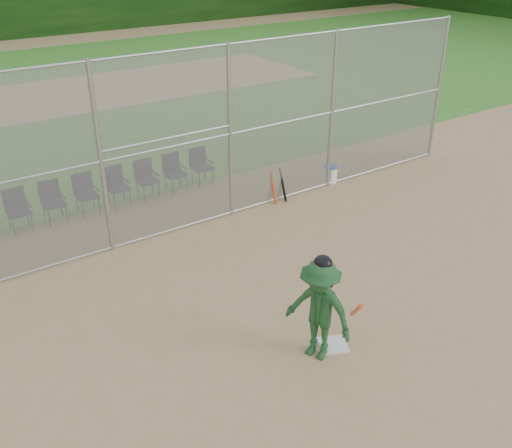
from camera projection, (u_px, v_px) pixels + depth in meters
ground at (340, 340)px, 9.51m from camera, size 100.00×100.00×0.00m
grass_strip at (37, 99)px, 22.68m from camera, size 100.00×100.00×0.00m
dirt_patch_far at (37, 99)px, 22.68m from camera, size 24.00×24.00×0.00m
backstop_fence at (190, 139)px, 12.21m from camera, size 16.09×0.09×4.00m
home_plate at (333, 345)px, 9.38m from camera, size 0.59×0.59×0.02m
batter_at_plate at (319, 310)px, 8.77m from camera, size 1.11×1.33×1.83m
water_cooler at (331, 174)px, 15.26m from camera, size 0.37×0.37×0.47m
spare_bats at (278, 186)px, 14.12m from camera, size 0.36×0.35×0.83m
chair_2 at (19, 211)px, 12.71m from camera, size 0.54×0.52×0.96m
chair_3 at (54, 203)px, 13.10m from camera, size 0.54×0.52×0.96m
chair_4 at (87, 195)px, 13.49m from camera, size 0.54×0.52×0.96m
chair_5 at (118, 187)px, 13.88m from camera, size 0.54×0.52×0.96m
chair_6 at (147, 180)px, 14.27m from camera, size 0.54×0.52×0.96m
chair_7 at (175, 173)px, 14.66m from camera, size 0.54×0.52×0.96m
chair_8 at (202, 167)px, 15.05m from camera, size 0.54×0.52×0.96m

